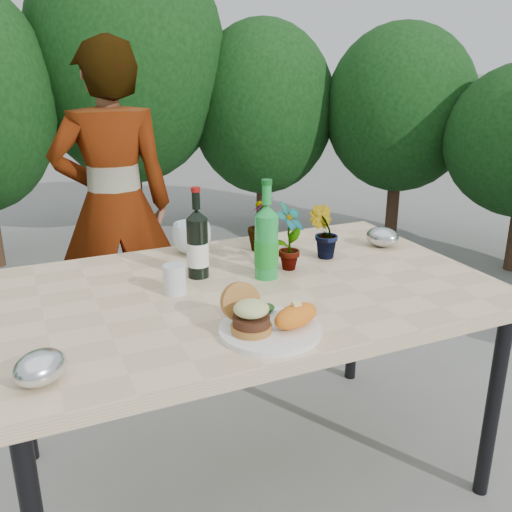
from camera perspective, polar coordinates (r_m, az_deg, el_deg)
name	(u,v)px	position (r m, az deg, el deg)	size (l,w,h in m)	color
ground	(247,473)	(2.26, -0.89, -20.91)	(80.00, 80.00, 0.00)	slate
patio_table	(246,302)	(1.89, -0.99, -4.64)	(1.60, 1.00, 0.75)	beige
shrub_hedge	(169,113)	(3.51, -8.66, 13.91)	(6.76, 5.12, 2.40)	#382316
dinner_plate	(270,330)	(1.56, 1.40, -7.43)	(0.28, 0.28, 0.01)	white
burger_stack	(248,313)	(1.53, -0.76, -5.75)	(0.11, 0.16, 0.11)	#B7722D
sweet_potato	(296,316)	(1.55, 4.01, -5.99)	(0.15, 0.08, 0.06)	orange
grilled_veg	(261,309)	(1.63, 0.55, -5.35)	(0.08, 0.05, 0.03)	olive
wine_bottle	(198,245)	(1.92, -5.86, 1.14)	(0.07, 0.07, 0.31)	black
sparkling_water	(266,243)	(1.90, 1.05, 1.33)	(0.08, 0.08, 0.34)	#1A9338
plastic_cup	(175,279)	(1.81, -8.13, -2.32)	(0.07, 0.07, 0.10)	silver
seedling_left	(289,237)	(1.98, 3.32, 1.95)	(0.13, 0.09, 0.24)	#29581E
seedling_mid	(324,232)	(2.12, 6.78, 2.39)	(0.11, 0.09, 0.20)	#27531C
seedling_right	(262,224)	(2.19, 0.63, 3.26)	(0.12, 0.12, 0.21)	#275C1F
blue_bowl	(192,238)	(2.18, -6.45, 1.79)	(0.15, 0.15, 0.12)	silver
foil_packet_left	(40,367)	(1.41, -20.76, -10.38)	(0.13, 0.11, 0.08)	silver
foil_packet_right	(382,237)	(2.30, 12.53, 1.88)	(0.13, 0.11, 0.08)	#B2B5B9
person	(114,207)	(2.83, -13.98, 4.80)	(0.57, 0.37, 1.56)	#A16F50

